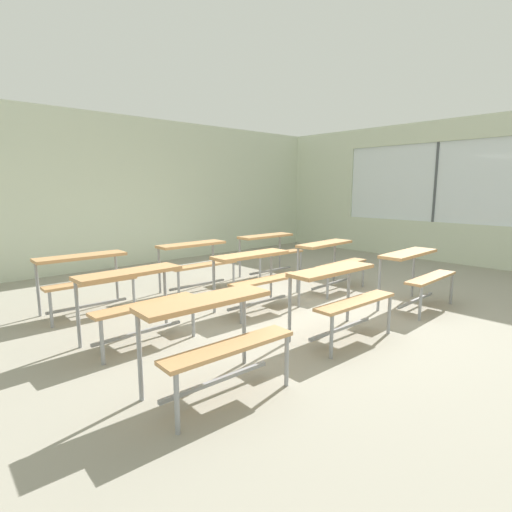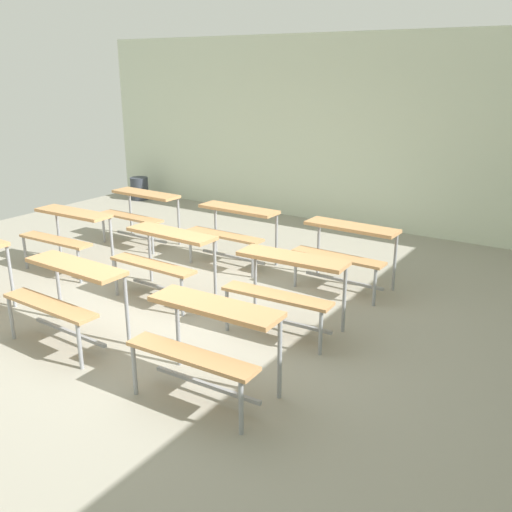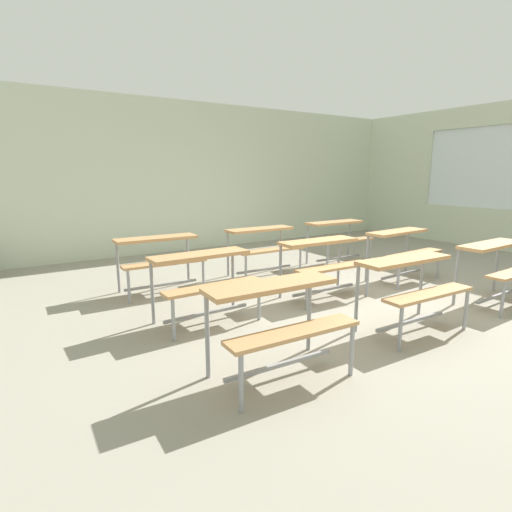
{
  "view_description": "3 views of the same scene",
  "coord_description": "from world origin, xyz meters",
  "px_view_note": "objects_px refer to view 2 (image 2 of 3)",
  "views": [
    {
      "loc": [
        -3.8,
        -3.3,
        1.6
      ],
      "look_at": [
        -0.36,
        0.42,
        0.72
      ],
      "focal_mm": 28.0,
      "sensor_mm": 36.0,
      "label": 1
    },
    {
      "loc": [
        3.76,
        -4.01,
        2.47
      ],
      "look_at": [
        0.41,
        1.13,
        0.43
      ],
      "focal_mm": 39.73,
      "sensor_mm": 36.0,
      "label": 2
    },
    {
      "loc": [
        -3.8,
        -3.3,
        1.6
      ],
      "look_at": [
        -1.29,
        0.59,
        0.63
      ],
      "focal_mm": 28.0,
      "sensor_mm": 36.0,
      "label": 3
    }
  ],
  "objects_px": {
    "desk_bench_r0c1": "(67,285)",
    "desk_bench_r1c2": "(287,277)",
    "desk_bench_r0c2": "(207,330)",
    "desk_bench_r2c1": "(234,222)",
    "desk_bench_r1c1": "(165,249)",
    "desk_bench_r2c0": "(141,206)",
    "trash_bin": "(139,188)",
    "desk_bench_r2c2": "(347,242)",
    "desk_bench_r1c0": "(68,227)"
  },
  "relations": [
    {
      "from": "desk_bench_r0c1",
      "to": "desk_bench_r1c2",
      "type": "bearing_deg",
      "value": 41.47
    },
    {
      "from": "desk_bench_r0c1",
      "to": "desk_bench_r0c2",
      "type": "bearing_deg",
      "value": 0.65
    },
    {
      "from": "desk_bench_r2c1",
      "to": "desk_bench_r1c2",
      "type": "bearing_deg",
      "value": -39.77
    },
    {
      "from": "desk_bench_r0c1",
      "to": "desk_bench_r1c1",
      "type": "bearing_deg",
      "value": 91.18
    },
    {
      "from": "desk_bench_r2c0",
      "to": "desk_bench_r2c1",
      "type": "bearing_deg",
      "value": 0.86
    },
    {
      "from": "desk_bench_r0c2",
      "to": "trash_bin",
      "type": "xyz_separation_m",
      "value": [
        -5.46,
        4.86,
        -0.35
      ]
    },
    {
      "from": "desk_bench_r0c2",
      "to": "desk_bench_r2c2",
      "type": "xyz_separation_m",
      "value": [
        -0.07,
        2.71,
        0.0
      ]
    },
    {
      "from": "desk_bench_r1c1",
      "to": "desk_bench_r2c0",
      "type": "distance_m",
      "value": 2.18
    },
    {
      "from": "trash_bin",
      "to": "desk_bench_r2c1",
      "type": "bearing_deg",
      "value": -29.47
    },
    {
      "from": "desk_bench_r0c2",
      "to": "desk_bench_r2c2",
      "type": "distance_m",
      "value": 2.71
    },
    {
      "from": "desk_bench_r1c1",
      "to": "desk_bench_r1c2",
      "type": "bearing_deg",
      "value": 1.14
    },
    {
      "from": "desk_bench_r1c2",
      "to": "desk_bench_r2c0",
      "type": "bearing_deg",
      "value": 154.02
    },
    {
      "from": "desk_bench_r0c1",
      "to": "desk_bench_r1c0",
      "type": "bearing_deg",
      "value": 142.47
    },
    {
      "from": "desk_bench_r1c0",
      "to": "desk_bench_r2c0",
      "type": "bearing_deg",
      "value": 89.62
    },
    {
      "from": "desk_bench_r2c2",
      "to": "trash_bin",
      "type": "relative_size",
      "value": 2.57
    },
    {
      "from": "desk_bench_r1c2",
      "to": "trash_bin",
      "type": "relative_size",
      "value": 2.59
    },
    {
      "from": "desk_bench_r1c2",
      "to": "desk_bench_r2c1",
      "type": "relative_size",
      "value": 1.02
    },
    {
      "from": "desk_bench_r2c2",
      "to": "trash_bin",
      "type": "xyz_separation_m",
      "value": [
        -5.39,
        2.15,
        -0.35
      ]
    },
    {
      "from": "desk_bench_r1c1",
      "to": "desk_bench_r2c0",
      "type": "xyz_separation_m",
      "value": [
        -1.7,
        1.37,
        0.0
      ]
    },
    {
      "from": "desk_bench_r1c1",
      "to": "trash_bin",
      "type": "bearing_deg",
      "value": 139.19
    },
    {
      "from": "desk_bench_r0c2",
      "to": "desk_bench_r2c0",
      "type": "xyz_separation_m",
      "value": [
        -3.34,
        2.73,
        0.0
      ]
    },
    {
      "from": "desk_bench_r2c0",
      "to": "desk_bench_r0c1",
      "type": "bearing_deg",
      "value": -56.46
    },
    {
      "from": "desk_bench_r0c1",
      "to": "desk_bench_r2c1",
      "type": "distance_m",
      "value": 2.68
    },
    {
      "from": "desk_bench_r1c1",
      "to": "desk_bench_r2c2",
      "type": "height_order",
      "value": "same"
    },
    {
      "from": "desk_bench_r1c1",
      "to": "trash_bin",
      "type": "distance_m",
      "value": 5.19
    },
    {
      "from": "desk_bench_r0c2",
      "to": "desk_bench_r2c0",
      "type": "relative_size",
      "value": 1.0
    },
    {
      "from": "desk_bench_r1c0",
      "to": "desk_bench_r2c2",
      "type": "distance_m",
      "value": 3.5
    },
    {
      "from": "desk_bench_r0c1",
      "to": "desk_bench_r0c2",
      "type": "height_order",
      "value": "same"
    },
    {
      "from": "desk_bench_r1c1",
      "to": "desk_bench_r0c1",
      "type": "bearing_deg",
      "value": -89.01
    },
    {
      "from": "desk_bench_r2c0",
      "to": "desk_bench_r2c2",
      "type": "height_order",
      "value": "same"
    },
    {
      "from": "desk_bench_r1c0",
      "to": "desk_bench_r1c2",
      "type": "xyz_separation_m",
      "value": [
        3.24,
        -0.05,
        0.0
      ]
    },
    {
      "from": "desk_bench_r1c2",
      "to": "desk_bench_r1c0",
      "type": "bearing_deg",
      "value": 176.22
    },
    {
      "from": "desk_bench_r0c1",
      "to": "desk_bench_r1c1",
      "type": "height_order",
      "value": "same"
    },
    {
      "from": "desk_bench_r2c0",
      "to": "desk_bench_r2c1",
      "type": "height_order",
      "value": "same"
    },
    {
      "from": "desk_bench_r2c1",
      "to": "desk_bench_r2c2",
      "type": "bearing_deg",
      "value": 0.64
    },
    {
      "from": "desk_bench_r0c1",
      "to": "desk_bench_r1c2",
      "type": "relative_size",
      "value": 0.99
    },
    {
      "from": "desk_bench_r1c1",
      "to": "desk_bench_r2c0",
      "type": "height_order",
      "value": "same"
    },
    {
      "from": "desk_bench_r0c1",
      "to": "desk_bench_r1c1",
      "type": "distance_m",
      "value": 1.33
    },
    {
      "from": "desk_bench_r0c2",
      "to": "desk_bench_r1c0",
      "type": "xyz_separation_m",
      "value": [
        -3.31,
        1.39,
        0.0
      ]
    },
    {
      "from": "desk_bench_r0c1",
      "to": "desk_bench_r1c0",
      "type": "distance_m",
      "value": 2.14
    },
    {
      "from": "desk_bench_r0c2",
      "to": "desk_bench_r2c1",
      "type": "bearing_deg",
      "value": 119.89
    },
    {
      "from": "desk_bench_r1c1",
      "to": "desk_bench_r2c1",
      "type": "bearing_deg",
      "value": 92.64
    },
    {
      "from": "desk_bench_r1c1",
      "to": "desk_bench_r2c2",
      "type": "bearing_deg",
      "value": 42.16
    },
    {
      "from": "desk_bench_r0c2",
      "to": "desk_bench_r2c1",
      "type": "height_order",
      "value": "same"
    },
    {
      "from": "desk_bench_r1c2",
      "to": "trash_bin",
      "type": "distance_m",
      "value": 6.44
    },
    {
      "from": "desk_bench_r0c2",
      "to": "desk_bench_r2c1",
      "type": "xyz_separation_m",
      "value": [
        -1.66,
        2.71,
        0.0
      ]
    },
    {
      "from": "desk_bench_r0c1",
      "to": "desk_bench_r2c0",
      "type": "xyz_separation_m",
      "value": [
        -1.68,
        2.7,
        0.0
      ]
    },
    {
      "from": "desk_bench_r1c0",
      "to": "desk_bench_r1c1",
      "type": "xyz_separation_m",
      "value": [
        1.67,
        -0.03,
        0.0
      ]
    },
    {
      "from": "desk_bench_r1c0",
      "to": "desk_bench_r0c2",
      "type": "bearing_deg",
      "value": -24.34
    },
    {
      "from": "desk_bench_r2c2",
      "to": "trash_bin",
      "type": "distance_m",
      "value": 5.82
    }
  ]
}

